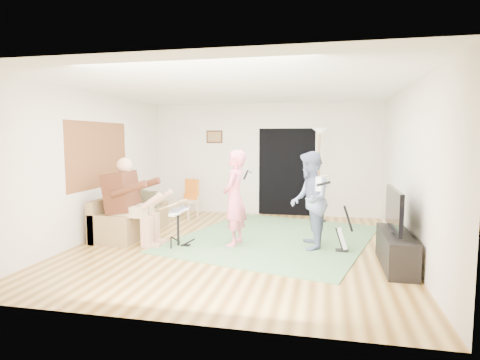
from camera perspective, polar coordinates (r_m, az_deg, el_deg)
name	(u,v)px	position (r m, az deg, el deg)	size (l,w,h in m)	color
floor	(238,246)	(7.08, -0.33, -9.33)	(6.00, 6.00, 0.00)	brown
walls	(238,169)	(6.85, -0.34, 1.64)	(5.50, 6.00, 2.70)	silver
ceiling	(238,88)	(6.88, -0.35, 12.92)	(6.00, 6.00, 0.00)	white
window_blinds	(99,155)	(8.06, -19.46, 3.38)	(2.05, 2.05, 0.00)	brown
doorway	(287,172)	(9.73, 6.63, 1.12)	(2.10, 2.10, 0.00)	black
picture_frame	(214,137)	(10.03, -3.66, 6.15)	(0.42, 0.03, 0.32)	#3F2314
area_rug	(275,238)	(7.60, 4.97, -8.20)	(3.24, 3.78, 0.02)	#527E4D
sofa	(128,221)	(8.17, -15.63, -5.66)	(0.77, 1.87, 0.76)	olive
drummer	(132,211)	(7.34, -15.05, -4.21)	(0.99, 0.56, 1.53)	#4F2616
drum_kit	(178,230)	(7.06, -8.79, -7.03)	(0.36, 0.64, 0.66)	black
singer	(235,198)	(6.94, -0.78, -2.60)	(0.61, 0.40, 1.67)	pink
microphone	(246,175)	(6.85, 0.84, 0.75)	(0.06, 0.06, 0.24)	black
guitarist	(309,200)	(6.84, 9.85, -2.89)	(0.80, 0.62, 1.65)	slate
guitar_held	(322,183)	(6.80, 11.58, -0.45)	(0.12, 0.60, 0.26)	white
guitar_spare	(343,238)	(6.89, 14.40, -8.05)	(0.28, 0.25, 0.77)	black
torchiere_lamp	(319,158)	(9.06, 11.19, 3.09)	(0.37, 0.37, 2.08)	black
dining_chair	(188,205)	(9.43, -7.41, -3.48)	(0.50, 0.52, 0.91)	beige
tv_cabinet	(396,250)	(6.33, 21.31, -9.25)	(0.40, 1.40, 0.50)	black
television	(394,209)	(6.20, 21.06, -3.89)	(0.06, 1.21, 0.59)	black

